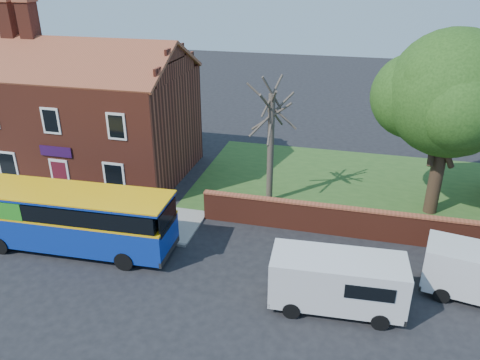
# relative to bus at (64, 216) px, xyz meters

# --- Properties ---
(ground) EXTENTS (120.00, 120.00, 0.00)m
(ground) POSITION_rel_bus_xyz_m (3.48, -2.59, -1.70)
(ground) COLOR black
(ground) RESTS_ON ground
(pavement) EXTENTS (18.00, 3.50, 0.12)m
(pavement) POSITION_rel_bus_xyz_m (-3.52, 3.16, -1.64)
(pavement) COLOR gray
(pavement) RESTS_ON ground
(kerb) EXTENTS (18.00, 0.15, 0.14)m
(kerb) POSITION_rel_bus_xyz_m (-3.52, 1.41, -1.63)
(kerb) COLOR slate
(kerb) RESTS_ON ground
(grass_strip) EXTENTS (26.00, 12.00, 0.04)m
(grass_strip) POSITION_rel_bus_xyz_m (16.48, 10.41, -1.68)
(grass_strip) COLOR #426B28
(grass_strip) RESTS_ON ground
(shop_building) EXTENTS (12.30, 8.13, 10.50)m
(shop_building) POSITION_rel_bus_xyz_m (-3.54, 8.91, 1.71)
(shop_building) COLOR maroon
(shop_building) RESTS_ON ground
(boundary_wall) EXTENTS (22.00, 0.38, 1.60)m
(boundary_wall) POSITION_rel_bus_xyz_m (16.48, 4.41, -0.89)
(boundary_wall) COLOR maroon
(boundary_wall) RESTS_ON ground
(bus) EXTENTS (9.92, 2.89, 3.00)m
(bus) POSITION_rel_bus_xyz_m (0.00, 0.00, 0.00)
(bus) COLOR #0D2F99
(bus) RESTS_ON ground
(van_near) EXTENTS (5.27, 2.39, 2.27)m
(van_near) POSITION_rel_bus_xyz_m (12.79, -1.22, -0.43)
(van_near) COLOR silver
(van_near) RESTS_ON ground
(large_tree) EXTENTS (8.06, 6.38, 9.83)m
(large_tree) POSITION_rel_bus_xyz_m (17.38, 8.29, 4.73)
(large_tree) COLOR black
(large_tree) RESTS_ON ground
(bare_tree) EXTENTS (2.58, 3.08, 6.89)m
(bare_tree) POSITION_rel_bus_xyz_m (8.44, 7.23, 1.83)
(bare_tree) COLOR #4C4238
(bare_tree) RESTS_ON ground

